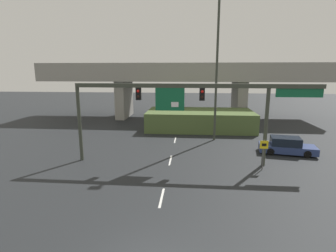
{
  "coord_description": "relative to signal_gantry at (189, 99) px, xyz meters",
  "views": [
    {
      "loc": [
        1.59,
        -8.33,
        7.25
      ],
      "look_at": [
        0.0,
        9.92,
        3.38
      ],
      "focal_mm": 28.0,
      "sensor_mm": 36.0,
      "label": 1
    }
  ],
  "objects": [
    {
      "name": "lane_markings",
      "position": [
        -1.44,
        3.8,
        -5.17
      ],
      "size": [
        0.14,
        21.99,
        0.01
      ],
      "color": "silver",
      "rests_on": "ground"
    },
    {
      "name": "signal_gantry",
      "position": [
        0.0,
        0.0,
        0.0
      ],
      "size": [
        18.74,
        0.44,
        6.31
      ],
      "color": "#383D33",
      "rests_on": "ground"
    },
    {
      "name": "speed_limit_sign",
      "position": [
        5.57,
        -0.97,
        -3.67
      ],
      "size": [
        0.6,
        0.11,
        2.3
      ],
      "color": "#4C4C4C",
      "rests_on": "ground"
    },
    {
      "name": "highway_light_pole_near",
      "position": [
        2.73,
        7.49,
        4.2
      ],
      "size": [
        0.7,
        0.36,
        17.98
      ],
      "color": "#383D33",
      "rests_on": "ground"
    },
    {
      "name": "overpass_bridge",
      "position": [
        -1.44,
        20.75,
        0.9
      ],
      "size": [
        42.05,
        7.87,
        8.35
      ],
      "color": "gray",
      "rests_on": "ground"
    },
    {
      "name": "grass_embankment",
      "position": [
        1.34,
        12.92,
        -4.01
      ],
      "size": [
        13.17,
        6.67,
        2.33
      ],
      "color": "#4C6033",
      "rests_on": "ground"
    },
    {
      "name": "parked_sedan_near_right",
      "position": [
        8.74,
        3.26,
        -4.49
      ],
      "size": [
        4.99,
        2.67,
        1.5
      ],
      "rotation": [
        0.0,
        0.0,
        -0.17
      ],
      "color": "navy",
      "rests_on": "ground"
    }
  ]
}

